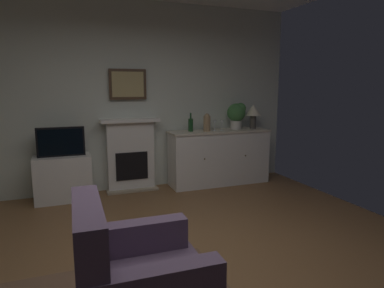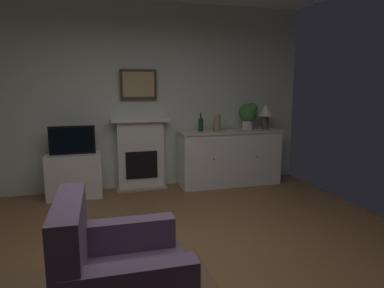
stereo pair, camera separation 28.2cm
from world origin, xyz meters
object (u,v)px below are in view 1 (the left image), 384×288
object	(u,v)px
sideboard_cabinet	(219,157)
tv_set	(61,142)
fireplace_unit	(131,155)
wine_bottle	(191,125)
framed_picture	(128,84)
wine_glass_center	(222,123)
wine_glass_left	(215,123)
potted_plant_small	(237,113)
armchair	(136,283)
vase_decorative	(207,122)
tv_cabinet	(63,178)
table_lamp	(253,112)

from	to	relation	value
sideboard_cabinet	tv_set	xyz separation A→B (m)	(-2.38, -0.01, 0.39)
fireplace_unit	wine_bottle	distance (m)	1.03
framed_picture	sideboard_cabinet	size ratio (longest dim) A/B	0.33
sideboard_cabinet	wine_glass_center	distance (m)	0.56
fireplace_unit	framed_picture	world-z (taller)	framed_picture
fireplace_unit	wine_glass_left	world-z (taller)	fireplace_unit
potted_plant_small	armchair	world-z (taller)	potted_plant_small
framed_picture	wine_glass_left	bearing A→B (deg)	-9.02
vase_decorative	tv_cabinet	bearing A→B (deg)	178.26
fireplace_unit	wine_glass_left	size ratio (longest dim) A/B	6.67
armchair	wine_bottle	bearing A→B (deg)	63.62
framed_picture	sideboard_cabinet	bearing A→B (deg)	-8.98
table_lamp	wine_glass_center	world-z (taller)	table_lamp
sideboard_cabinet	table_lamp	xyz separation A→B (m)	(0.61, 0.00, 0.72)
wine_glass_left	armchair	world-z (taller)	wine_glass_left
framed_picture	vase_decorative	distance (m)	1.33
wine_glass_left	vase_decorative	distance (m)	0.17
framed_picture	wine_glass_center	distance (m)	1.58
wine_glass_left	table_lamp	bearing A→B (deg)	-0.98
wine_glass_center	vase_decorative	xyz separation A→B (m)	(-0.27, -0.02, 0.02)
tv_set	armchair	xyz separation A→B (m)	(0.41, -2.97, -0.45)
tv_cabinet	armchair	xyz separation A→B (m)	(0.41, -2.99, 0.07)
sideboard_cabinet	vase_decorative	xyz separation A→B (m)	(-0.24, -0.05, 0.58)
table_lamp	potted_plant_small	world-z (taller)	potted_plant_small
wine_glass_center	tv_set	distance (m)	2.42
vase_decorative	armchair	distance (m)	3.46
wine_glass_center	potted_plant_small	distance (m)	0.34
framed_picture	wine_glass_center	bearing A→B (deg)	-9.90
wine_bottle	wine_glass_left	distance (m)	0.40
sideboard_cabinet	wine_bottle	world-z (taller)	wine_bottle
fireplace_unit	wine_glass_left	bearing A→B (deg)	-7.11
fireplace_unit	sideboard_cabinet	bearing A→B (deg)	-7.18
tv_cabinet	armchair	distance (m)	3.02
framed_picture	potted_plant_small	xyz separation A→B (m)	(1.74, -0.18, -0.47)
sideboard_cabinet	fireplace_unit	bearing A→B (deg)	172.82
fireplace_unit	wine_bottle	bearing A→B (deg)	-9.38
vase_decorative	tv_set	bearing A→B (deg)	178.88
wine_glass_center	armchair	bearing A→B (deg)	-124.19
wine_glass_center	tv_set	world-z (taller)	wine_glass_center
table_lamp	armchair	size ratio (longest dim) A/B	0.43
wine_glass_center	vase_decorative	bearing A→B (deg)	-175.44
fireplace_unit	framed_picture	distance (m)	1.06
fireplace_unit	table_lamp	size ratio (longest dim) A/B	2.75
vase_decorative	potted_plant_small	world-z (taller)	potted_plant_small
vase_decorative	wine_glass_left	bearing A→B (deg)	20.95
wine_bottle	armchair	bearing A→B (deg)	-116.38
fireplace_unit	table_lamp	world-z (taller)	table_lamp
framed_picture	armchair	xyz separation A→B (m)	(-0.57, -3.20, -1.22)
table_lamp	tv_set	bearing A→B (deg)	-179.84
sideboard_cabinet	wine_glass_center	bearing A→B (deg)	-44.11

